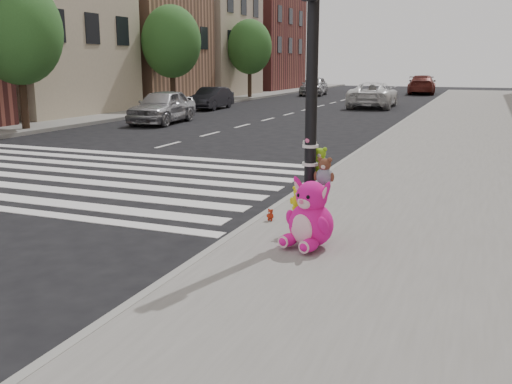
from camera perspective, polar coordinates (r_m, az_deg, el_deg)
The scene contains 19 objects.
ground at distance 7.83m, azimuth -17.50°, elevation -6.82°, with size 120.00×120.00×0.00m, color black.
sidewalk_near at distance 15.85m, azimuth 22.36°, elevation 2.83°, with size 7.00×80.00×0.14m, color slate.
sidewalk_far at distance 31.60m, azimuth -13.73°, elevation 7.94°, with size 6.00×80.00×0.14m, color slate.
curb_edge at distance 16.17m, azimuth 10.06°, elevation 3.78°, with size 0.12×80.00×0.15m, color gray.
crosswalk at distance 14.51m, azimuth -18.42°, elevation 2.04°, with size 11.00×6.00×0.01m, color silver, non-canonical shape.
bld_far_c at distance 37.62m, azimuth -11.18°, elevation 14.78°, with size 6.00×8.00×8.00m, color #A47257.
bld_far_d at distance 45.50m, azimuth -4.86°, elevation 15.84°, with size 6.00×8.00×10.00m, color tan.
bld_far_e at distance 55.53m, azimuth 0.41°, elevation 14.81°, with size 6.00×10.00×9.00m, color brown.
signal_pole at distance 7.81m, azimuth 5.72°, elevation 7.14°, with size 0.69×0.49×4.00m.
tree_far_a at distance 23.11m, azimuth -22.73°, elevation 14.57°, with size 3.20×3.20×5.44m.
tree_far_b at distance 31.96m, azimuth -8.46°, elevation 14.64°, with size 3.20×3.20×5.44m.
tree_far_c at distance 41.84m, azimuth -0.65°, elevation 14.30°, with size 3.20×3.20×5.44m.
pink_bunny at distance 7.60m, azimuth 5.41°, elevation -2.68°, with size 0.77×0.84×0.95m.
red_teddy at distance 8.89m, azimuth 1.45°, elevation -2.29°, with size 0.13×0.09×0.19m, color #A42410, non-canonical shape.
car_silver_far at distance 25.02m, azimuth -9.34°, elevation 8.44°, with size 1.70×4.23×1.44m, color #A7A7AC.
car_dark_far at distance 32.41m, azimuth -4.47°, elevation 9.33°, with size 1.29×3.71×1.22m, color black.
car_white_near at distance 34.29m, azimuth 11.64°, elevation 9.50°, with size 2.42×5.25×1.46m, color white.
car_maroon_near at distance 50.04m, azimuth 16.26°, elevation 10.27°, with size 2.17×5.35×1.55m, color maroon.
car_silver_deep at distance 46.38m, azimuth 5.81°, elevation 10.52°, with size 1.79×4.46×1.52m, color #AEAEB3.
Camera 1 is at (4.78, -5.65, 2.55)m, focal length 40.00 mm.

